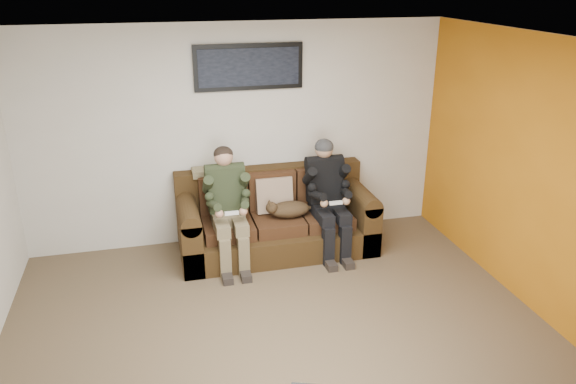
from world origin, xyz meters
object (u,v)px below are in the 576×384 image
object	(u,v)px
person_left	(227,200)
framed_poster	(249,67)
cat	(288,209)
sofa	(275,220)
person_right	(327,191)

from	to	relation	value
person_left	framed_poster	size ratio (longest dim) A/B	1.05
person_left	cat	world-z (taller)	person_left
sofa	framed_poster	world-z (taller)	framed_poster
sofa	person_left	xyz separation A→B (m)	(-0.58, -0.19, 0.39)
person_right	person_left	bearing A→B (deg)	-179.98
person_right	framed_poster	size ratio (longest dim) A/B	1.05
sofa	person_left	world-z (taller)	person_left
sofa	person_right	distance (m)	0.73
person_left	framed_poster	world-z (taller)	framed_poster
person_left	person_right	bearing A→B (deg)	0.02
cat	framed_poster	size ratio (longest dim) A/B	0.53
sofa	cat	bearing A→B (deg)	-56.05
person_left	cat	bearing A→B (deg)	1.21
sofa	person_right	bearing A→B (deg)	-17.98
person_left	person_right	size ratio (longest dim) A/B	0.99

